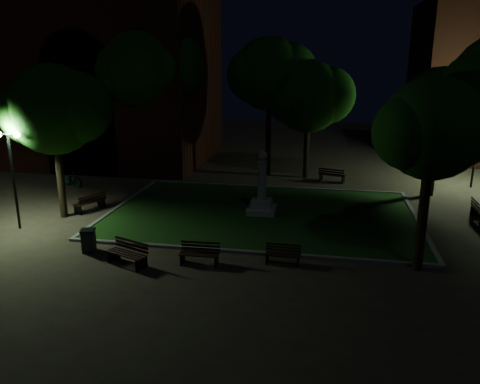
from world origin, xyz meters
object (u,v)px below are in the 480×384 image
(bench_near_right, at_px, (283,255))
(trash_bin, at_px, (89,240))
(monument, at_px, (262,196))
(bicycle, at_px, (73,178))
(bench_west_near, at_px, (128,254))
(bench_near_left, at_px, (200,254))
(bench_left_side, at_px, (90,203))
(bench_far_side, at_px, (332,176))

(bench_near_right, distance_m, trash_bin, 7.92)
(monument, relative_size, bicycle, 1.68)
(monument, distance_m, bench_west_near, 8.14)
(bench_near_left, bearing_deg, bench_left_side, 142.12)
(bench_near_right, bearing_deg, trash_bin, -176.50)
(bench_near_left, xyz_separation_m, bench_far_side, (5.07, 13.65, 0.04))
(monument, bearing_deg, bench_west_near, -121.10)
(bench_near_left, distance_m, bench_far_side, 14.56)
(monument, height_order, bench_left_side, monument)
(bench_near_left, xyz_separation_m, bench_near_right, (3.14, 0.60, -0.04))
(bench_west_near, xyz_separation_m, bench_far_side, (7.74, 14.22, -0.01))
(bench_near_right, xyz_separation_m, bicycle, (-13.86, 9.13, 0.15))
(bench_west_near, relative_size, trash_bin, 1.90)
(bench_near_left, relative_size, trash_bin, 1.63)
(bench_left_side, xyz_separation_m, bicycle, (-3.43, 4.41, 0.06))
(trash_bin, relative_size, bicycle, 0.50)
(bench_near_left, height_order, bicycle, bicycle)
(bench_near_left, relative_size, bench_left_side, 0.87)
(bench_west_near, bearing_deg, bench_near_left, 33.77)
(monument, height_order, bench_west_near, monument)
(monument, height_order, bench_near_right, monument)
(bench_west_near, bearing_deg, trash_bin, 178.30)
(bench_near_left, distance_m, bicycle, 14.48)
(monument, height_order, bench_near_left, monument)
(bench_near_right, bearing_deg, bench_far_side, 83.26)
(bench_left_side, distance_m, bench_far_side, 14.91)
(bench_far_side, bearing_deg, bench_left_side, 50.95)
(bench_near_right, bearing_deg, bench_west_near, -166.96)
(monument, xyz_separation_m, bench_near_left, (-1.53, -6.39, -0.56))
(bench_left_side, bearing_deg, trash_bin, 51.77)
(monument, height_order, bicycle, monument)
(bench_near_left, relative_size, bench_near_right, 1.12)
(bench_left_side, bearing_deg, bench_near_left, 78.78)
(bench_far_side, height_order, trash_bin, trash_bin)
(monument, relative_size, bench_near_left, 2.08)
(monument, relative_size, trash_bin, 3.38)
(bench_west_near, distance_m, bench_left_side, 7.49)
(bench_west_near, relative_size, bench_far_side, 1.02)
(bench_near_left, height_order, trash_bin, trash_bin)
(bench_near_right, distance_m, bench_far_side, 13.19)
(bench_near_right, bearing_deg, bicycle, 148.32)
(bench_left_side, bearing_deg, monument, 121.82)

